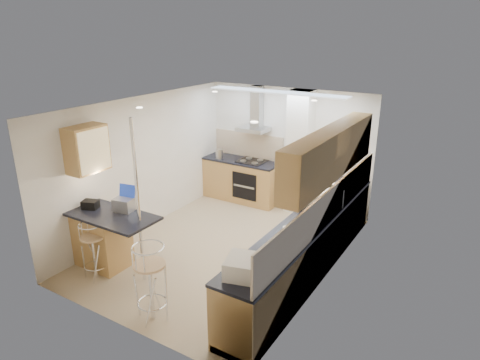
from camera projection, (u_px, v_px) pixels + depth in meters
The scene contains 16 objects.
ground at pixel (226, 249), 7.44m from camera, with size 4.80×4.80×0.00m, color tan.
room_shell at pixel (253, 161), 7.06m from camera, with size 3.64×4.84×2.51m.
right_counter at pixel (307, 247), 6.55m from camera, with size 0.63×4.40×0.92m.
back_counter at pixel (242, 180), 9.44m from camera, with size 1.70×0.63×0.92m.
peninsula at pixel (114, 242), 6.67m from camera, with size 1.47×0.72×0.94m.
microwave at pixel (321, 200), 6.70m from camera, with size 0.59×0.40×0.32m, color silver.
laptop at pixel (124, 205), 6.62m from camera, with size 0.29×0.22×0.20m, color #929499.
bag at pixel (90, 204), 6.72m from camera, with size 0.24×0.17×0.13m, color black.
bar_stool_near at pixel (94, 251), 6.44m from camera, with size 0.37×0.37×0.91m, color tan, non-canonical shape.
bar_stool_end at pixel (151, 283), 5.48m from camera, with size 0.44×0.44×1.08m, color tan, non-canonical shape.
jar_a at pixel (340, 187), 7.45m from camera, with size 0.12×0.12×0.17m, color beige.
jar_b at pixel (334, 188), 7.46m from camera, with size 0.11×0.11×0.14m, color beige.
jar_c at pixel (287, 239), 5.59m from camera, with size 0.14×0.14×0.20m, color beige.
jar_d at pixel (286, 231), 5.88m from camera, with size 0.10×0.10×0.13m, color silver.
bread_bin at pixel (241, 267), 4.93m from camera, with size 0.33×0.42×0.22m, color beige.
kettle at pixel (219, 154), 9.34m from camera, with size 0.16×0.16×0.21m, color #ACAFB1.
Camera 1 is at (3.67, -5.50, 3.63)m, focal length 32.00 mm.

